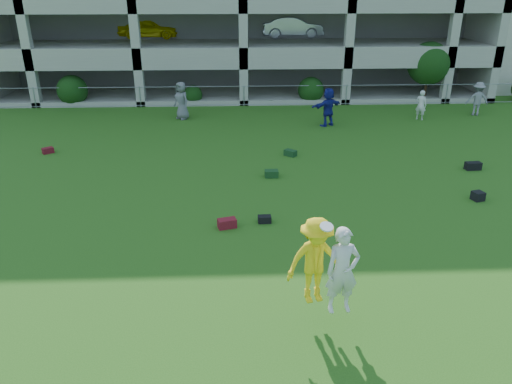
{
  "coord_description": "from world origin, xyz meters",
  "views": [
    {
      "loc": [
        -0.55,
        -9.86,
        6.96
      ],
      "look_at": [
        0.01,
        3.0,
        1.4
      ],
      "focal_mm": 35.0,
      "sensor_mm": 36.0,
      "label": 1
    }
  ],
  "objects_px": {
    "bystander_d": "(328,107)",
    "frisbee_contest": "(322,263)",
    "crate_d": "(478,196)",
    "bystander_f": "(477,99)",
    "bystander_e": "(421,105)",
    "bystander_c": "(182,101)"
  },
  "relations": [
    {
      "from": "crate_d",
      "to": "bystander_f",
      "type": "bearing_deg",
      "value": 65.96
    },
    {
      "from": "crate_d",
      "to": "frisbee_contest",
      "type": "xyz_separation_m",
      "value": [
        -6.4,
        -6.17,
        1.31
      ]
    },
    {
      "from": "bystander_e",
      "to": "frisbee_contest",
      "type": "height_order",
      "value": "frisbee_contest"
    },
    {
      "from": "crate_d",
      "to": "bystander_d",
      "type": "bearing_deg",
      "value": 110.41
    },
    {
      "from": "crate_d",
      "to": "frisbee_contest",
      "type": "distance_m",
      "value": 8.99
    },
    {
      "from": "bystander_e",
      "to": "bystander_f",
      "type": "height_order",
      "value": "bystander_f"
    },
    {
      "from": "bystander_c",
      "to": "bystander_d",
      "type": "xyz_separation_m",
      "value": [
        7.48,
        -1.65,
        -0.02
      ]
    },
    {
      "from": "bystander_c",
      "to": "crate_d",
      "type": "relative_size",
      "value": 5.59
    },
    {
      "from": "bystander_d",
      "to": "frisbee_contest",
      "type": "xyz_separation_m",
      "value": [
        -2.91,
        -15.55,
        0.5
      ]
    },
    {
      "from": "frisbee_contest",
      "to": "crate_d",
      "type": "bearing_deg",
      "value": 43.95
    },
    {
      "from": "bystander_c",
      "to": "bystander_d",
      "type": "height_order",
      "value": "bystander_c"
    },
    {
      "from": "bystander_e",
      "to": "frisbee_contest",
      "type": "relative_size",
      "value": 0.77
    },
    {
      "from": "bystander_e",
      "to": "frisbee_contest",
      "type": "xyz_separation_m",
      "value": [
        -8.0,
        -16.5,
        0.67
      ]
    },
    {
      "from": "bystander_c",
      "to": "bystander_f",
      "type": "relative_size",
      "value": 1.09
    },
    {
      "from": "bystander_d",
      "to": "frisbee_contest",
      "type": "height_order",
      "value": "frisbee_contest"
    },
    {
      "from": "bystander_d",
      "to": "frisbee_contest",
      "type": "distance_m",
      "value": 15.83
    },
    {
      "from": "bystander_c",
      "to": "bystander_e",
      "type": "relative_size",
      "value": 1.25
    },
    {
      "from": "bystander_e",
      "to": "crate_d",
      "type": "xyz_separation_m",
      "value": [
        -1.6,
        -10.33,
        -0.63
      ]
    },
    {
      "from": "bystander_c",
      "to": "bystander_f",
      "type": "height_order",
      "value": "bystander_c"
    },
    {
      "from": "bystander_d",
      "to": "bystander_e",
      "type": "bearing_deg",
      "value": 159.69
    },
    {
      "from": "bystander_f",
      "to": "frisbee_contest",
      "type": "relative_size",
      "value": 0.88
    },
    {
      "from": "bystander_e",
      "to": "bystander_c",
      "type": "bearing_deg",
      "value": 33.56
    }
  ]
}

